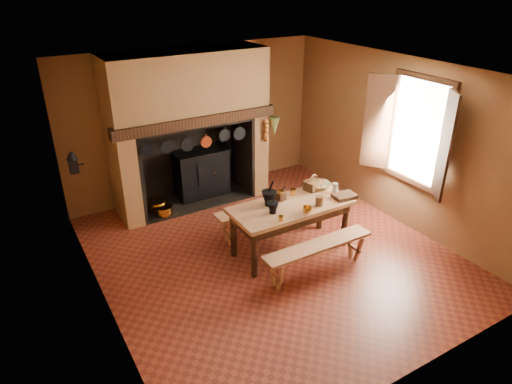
{
  "coord_description": "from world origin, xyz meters",
  "views": [
    {
      "loc": [
        -3.25,
        -5.0,
        4.0
      ],
      "look_at": [
        -0.1,
        0.3,
        0.98
      ],
      "focal_mm": 32.0,
      "sensor_mm": 36.0,
      "label": 1
    }
  ],
  "objects_px": {
    "work_table": "(291,212)",
    "bench_front": "(318,251)",
    "coffee_grinder": "(281,195)",
    "iron_range": "(202,172)",
    "wicker_basket": "(313,184)",
    "mixing_bowl": "(321,185)"
  },
  "relations": [
    {
      "from": "iron_range",
      "to": "mixing_bowl",
      "type": "xyz_separation_m",
      "value": [
        1.1,
        -2.25,
        0.36
      ]
    },
    {
      "from": "bench_front",
      "to": "coffee_grinder",
      "type": "bearing_deg",
      "value": 93.44
    },
    {
      "from": "iron_range",
      "to": "coffee_grinder",
      "type": "xyz_separation_m",
      "value": [
        0.3,
        -2.29,
        0.4
      ]
    },
    {
      "from": "work_table",
      "to": "coffee_grinder",
      "type": "bearing_deg",
      "value": 104.65
    },
    {
      "from": "work_table",
      "to": "mixing_bowl",
      "type": "relative_size",
      "value": 5.85
    },
    {
      "from": "work_table",
      "to": "bench_front",
      "type": "bearing_deg",
      "value": -90.0
    },
    {
      "from": "iron_range",
      "to": "coffee_grinder",
      "type": "distance_m",
      "value": 2.34
    },
    {
      "from": "coffee_grinder",
      "to": "bench_front",
      "type": "bearing_deg",
      "value": -97.84
    },
    {
      "from": "work_table",
      "to": "wicker_basket",
      "type": "bearing_deg",
      "value": 23.34
    },
    {
      "from": "mixing_bowl",
      "to": "wicker_basket",
      "type": "bearing_deg",
      "value": 175.76
    },
    {
      "from": "bench_front",
      "to": "wicker_basket",
      "type": "distance_m",
      "value": 1.24
    },
    {
      "from": "coffee_grinder",
      "to": "wicker_basket",
      "type": "distance_m",
      "value": 0.65
    },
    {
      "from": "coffee_grinder",
      "to": "wicker_basket",
      "type": "relative_size",
      "value": 0.63
    },
    {
      "from": "iron_range",
      "to": "work_table",
      "type": "xyz_separation_m",
      "value": [
        0.35,
        -2.49,
        0.2
      ]
    },
    {
      "from": "wicker_basket",
      "to": "work_table",
      "type": "bearing_deg",
      "value": -172.22
    },
    {
      "from": "iron_range",
      "to": "mixing_bowl",
      "type": "height_order",
      "value": "iron_range"
    },
    {
      "from": "iron_range",
      "to": "coffee_grinder",
      "type": "relative_size",
      "value": 8.06
    },
    {
      "from": "mixing_bowl",
      "to": "wicker_basket",
      "type": "distance_m",
      "value": 0.16
    },
    {
      "from": "iron_range",
      "to": "coffee_grinder",
      "type": "bearing_deg",
      "value": -82.51
    },
    {
      "from": "bench_front",
      "to": "wicker_basket",
      "type": "relative_size",
      "value": 5.48
    },
    {
      "from": "coffee_grinder",
      "to": "mixing_bowl",
      "type": "relative_size",
      "value": 0.62
    },
    {
      "from": "iron_range",
      "to": "wicker_basket",
      "type": "xyz_separation_m",
      "value": [
        0.95,
        -2.24,
        0.41
      ]
    }
  ]
}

